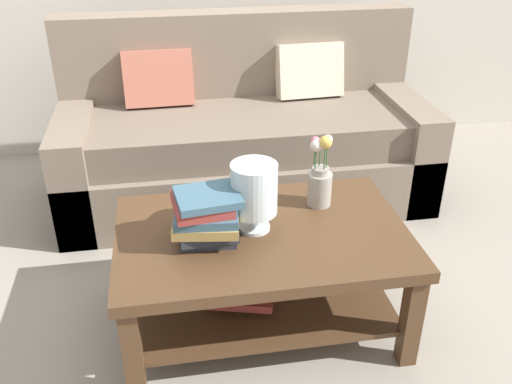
{
  "coord_description": "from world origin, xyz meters",
  "views": [
    {
      "loc": [
        -0.35,
        -2.33,
        1.73
      ],
      "look_at": [
        0.0,
        -0.27,
        0.58
      ],
      "focal_mm": 39.65,
      "sensor_mm": 36.0,
      "label": 1
    }
  ],
  "objects_px": {
    "couch": "(244,138)",
    "coffee_table": "(260,259)",
    "flower_pitcher": "(320,178)",
    "book_stack_main": "(206,216)",
    "glass_hurricane_vase": "(254,190)"
  },
  "relations": [
    {
      "from": "book_stack_main",
      "to": "flower_pitcher",
      "type": "distance_m",
      "value": 0.55
    },
    {
      "from": "coffee_table",
      "to": "book_stack_main",
      "type": "relative_size",
      "value": 4.23
    },
    {
      "from": "couch",
      "to": "coffee_table",
      "type": "bearing_deg",
      "value": -95.21
    },
    {
      "from": "book_stack_main",
      "to": "couch",
      "type": "bearing_deg",
      "value": 75.07
    },
    {
      "from": "couch",
      "to": "flower_pitcher",
      "type": "height_order",
      "value": "couch"
    },
    {
      "from": "couch",
      "to": "book_stack_main",
      "type": "height_order",
      "value": "couch"
    },
    {
      "from": "coffee_table",
      "to": "glass_hurricane_vase",
      "type": "relative_size",
      "value": 4.07
    },
    {
      "from": "coffee_table",
      "to": "book_stack_main",
      "type": "xyz_separation_m",
      "value": [
        -0.22,
        -0.03,
        0.25
      ]
    },
    {
      "from": "book_stack_main",
      "to": "flower_pitcher",
      "type": "height_order",
      "value": "flower_pitcher"
    },
    {
      "from": "couch",
      "to": "flower_pitcher",
      "type": "distance_m",
      "value": 1.08
    },
    {
      "from": "coffee_table",
      "to": "glass_hurricane_vase",
      "type": "bearing_deg",
      "value": 134.17
    },
    {
      "from": "flower_pitcher",
      "to": "coffee_table",
      "type": "bearing_deg",
      "value": -148.78
    },
    {
      "from": "glass_hurricane_vase",
      "to": "flower_pitcher",
      "type": "distance_m",
      "value": 0.35
    },
    {
      "from": "book_stack_main",
      "to": "flower_pitcher",
      "type": "bearing_deg",
      "value": 21.91
    },
    {
      "from": "couch",
      "to": "book_stack_main",
      "type": "bearing_deg",
      "value": -104.93
    }
  ]
}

